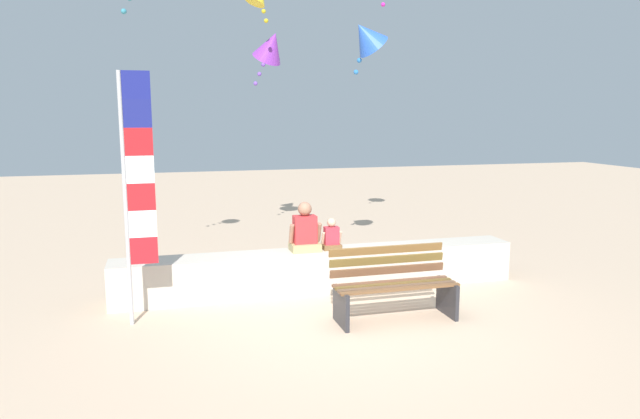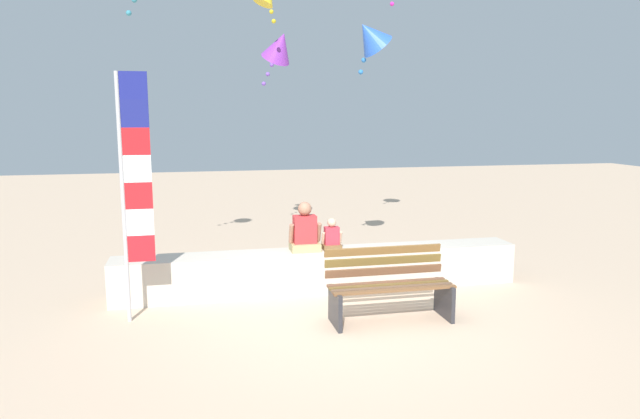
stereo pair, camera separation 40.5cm
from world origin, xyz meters
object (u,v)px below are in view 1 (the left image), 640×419
park_bench (393,286)px  person_adult (305,232)px  kite_blue (366,36)px  flag_banner (134,182)px  kite_purple (271,46)px  person_child (331,237)px

park_bench → person_adult: bearing=119.6°
kite_blue → flag_banner: bearing=-153.3°
park_bench → flag_banner: bearing=168.5°
person_adult → flag_banner: size_ratio=0.23×
flag_banner → person_adult: bearing=19.0°
park_bench → kite_purple: 5.93m
kite_purple → flag_banner: bearing=-120.3°
kite_blue → kite_purple: 2.64m
park_bench → kite_blue: bearing=79.2°
park_bench → flag_banner: flag_banner is taller
park_bench → kite_purple: (-0.62, 4.80, 3.43)m
person_child → flag_banner: bearing=-163.6°
person_child → kite_blue: 3.26m
person_child → kite_purple: bearing=93.8°
flag_banner → kite_blue: kite_blue is taller
kite_purple → kite_blue: bearing=-65.9°
flag_banner → kite_purple: size_ratio=2.67×
kite_blue → kite_purple: (-1.08, 2.41, 0.08)m
park_bench → flag_banner: 3.40m
flag_banner → kite_purple: (2.44, 4.18, 2.09)m
person_child → kite_purple: 4.58m
flag_banner → kite_purple: bearing=59.7°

